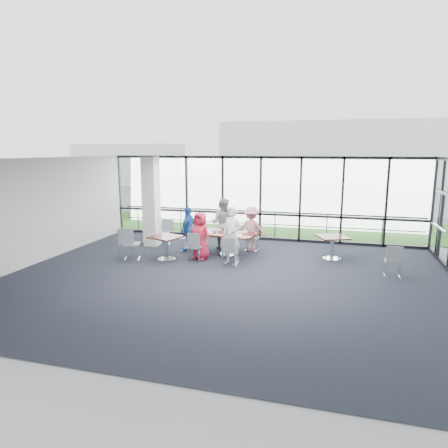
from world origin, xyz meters
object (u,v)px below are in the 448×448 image
(structural_column, at_px, (151,202))
(chair_main_nr, at_px, (230,251))
(chair_main_fr, at_px, (252,238))
(chair_main_end, at_px, (187,238))
(side_table_right, at_px, (333,239))
(diner_near_left, at_px, (200,236))
(chair_main_nl, at_px, (195,247))
(chair_spare_r, at_px, (393,261))
(chair_main_fl, at_px, (223,236))
(diner_far_right, at_px, (251,229))
(diner_near_right, at_px, (232,235))
(main_table, at_px, (226,237))
(side_table_left, at_px, (166,240))
(chair_spare_lb, at_px, (164,233))
(chair_spare_la, at_px, (132,244))
(diner_far_left, at_px, (223,223))
(diner_end, at_px, (189,229))

(structural_column, distance_m, chair_main_nr, 4.00)
(chair_main_fr, distance_m, chair_main_end, 2.26)
(structural_column, relative_size, side_table_right, 2.71)
(diner_near_left, distance_m, chair_main_nl, 0.40)
(chair_spare_r, bearing_deg, chair_main_fl, 158.83)
(chair_main_nr, bearing_deg, chair_main_fl, 106.48)
(diner_far_right, xyz_separation_m, chair_main_nl, (-1.45, -1.66, -0.33))
(chair_main_fr, height_order, chair_main_end, chair_main_fr)
(diner_near_left, xyz_separation_m, diner_near_right, (1.10, -0.27, 0.13))
(side_table_right, height_order, chair_main_fl, chair_main_fl)
(chair_main_fr, bearing_deg, structural_column, 12.53)
(side_table_right, relative_size, chair_main_end, 1.41)
(main_table, xyz_separation_m, chair_main_nl, (-0.78, -0.91, -0.18))
(main_table, bearing_deg, chair_main_fl, 121.54)
(main_table, relative_size, side_table_left, 1.93)
(structural_column, bearing_deg, chair_main_nr, -27.43)
(structural_column, relative_size, chair_main_fr, 3.63)
(structural_column, height_order, chair_spare_lb, structural_column)
(diner_far_right, bearing_deg, chair_main_nl, 46.84)
(structural_column, height_order, chair_spare_la, structural_column)
(diner_near_right, distance_m, diner_far_left, 2.01)
(chair_main_nr, bearing_deg, main_table, 106.38)
(chair_main_fr, relative_size, chair_spare_lb, 0.99)
(diner_end, relative_size, chair_main_fl, 1.88)
(chair_spare_r, bearing_deg, chair_main_end, 168.24)
(chair_main_nr, relative_size, chair_main_end, 1.04)
(chair_main_end, height_order, chair_spare_la, chair_spare_la)
(chair_main_fl, height_order, chair_spare_la, chair_spare_la)
(diner_end, xyz_separation_m, chair_main_end, (-0.09, 0.05, -0.34))
(side_table_right, xyz_separation_m, chair_main_nl, (-4.15, -1.33, -0.20))
(side_table_left, relative_size, diner_near_left, 0.72)
(diner_near_left, xyz_separation_m, chair_spare_la, (-2.08, -0.63, -0.25))
(main_table, distance_m, chair_spare_r, 5.08)
(diner_near_right, relative_size, chair_main_nr, 2.05)
(main_table, xyz_separation_m, diner_near_right, (0.43, -0.96, 0.26))
(chair_spare_la, bearing_deg, main_table, 4.25)
(diner_near_left, xyz_separation_m, diner_far_left, (0.30, 1.57, 0.13))
(structural_column, height_order, chair_main_nr, structural_column)
(diner_near_right, relative_size, chair_main_end, 2.12)
(diner_near_right, height_order, diner_far_left, diner_near_right)
(chair_main_nr, relative_size, chair_spare_lb, 0.97)
(diner_far_left, bearing_deg, chair_spare_lb, 5.20)
(chair_main_fl, xyz_separation_m, chair_spare_r, (5.36, -1.99, 0.03))
(chair_main_end, bearing_deg, chair_spare_la, -39.07)
(main_table, distance_m, chair_main_fr, 1.11)
(diner_far_right, distance_m, chair_spare_lb, 3.29)
(chair_main_end, bearing_deg, diner_far_left, 118.51)
(diner_near_left, xyz_separation_m, chair_spare_lb, (-1.93, 1.52, -0.31))
(side_table_left, height_order, chair_main_nr, chair_main_nr)
(chair_main_nr, bearing_deg, chair_spare_la, 178.93)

